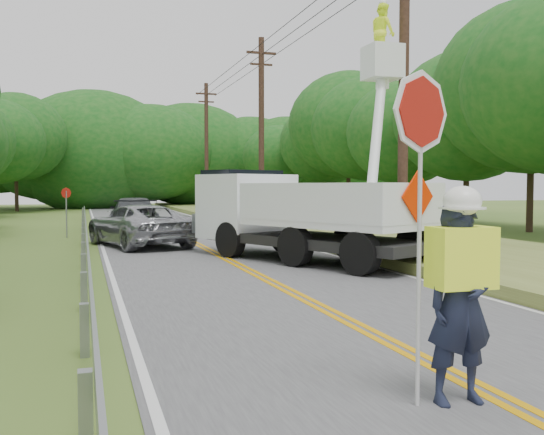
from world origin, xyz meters
name	(u,v)px	position (x,y,z in m)	size (l,w,h in m)	color
ground	(404,351)	(0.00, 0.00, 0.00)	(140.00, 140.00, 0.00)	#405E22
road	(205,248)	(0.00, 14.00, 0.01)	(7.20, 96.00, 0.03)	#48484A
guardrail	(86,234)	(-4.02, 14.91, 0.55)	(0.18, 48.00, 0.77)	gray
utility_poles	(308,113)	(5.00, 17.02, 5.27)	(1.60, 43.30, 10.00)	black
tall_grass_verge	(386,239)	(7.10, 14.00, 0.15)	(7.00, 96.00, 0.30)	olive
treeline_right	(424,120)	(15.60, 25.34, 6.15)	(10.95, 51.51, 11.02)	#332319
treeline_horizon	(141,153)	(1.62, 56.11, 5.50)	(56.44, 14.69, 12.37)	#104D16
flagger	(460,287)	(-0.48, -1.94, 1.20)	(1.21, 0.50, 3.33)	#191E33
bucket_truck	(288,204)	(1.88, 10.36, 1.66)	(5.55, 8.11, 7.46)	black
suv_silver	(139,225)	(-2.16, 15.52, 0.78)	(2.51, 5.44, 1.51)	#A2A3A9
suv_darkgrey	(134,214)	(-1.71, 23.62, 0.83)	(2.27, 5.58, 1.62)	#393D40
stop_sign_permanent	(66,205)	(-4.77, 20.10, 1.38)	(0.41, 0.24, 2.14)	gray
yard_sign	(433,248)	(5.36, 7.86, 0.46)	(0.45, 0.12, 0.65)	white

